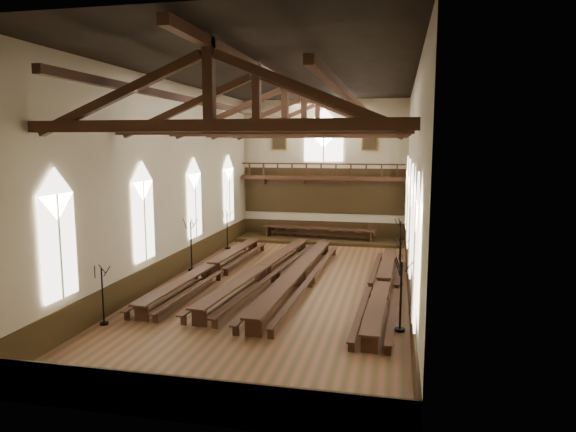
# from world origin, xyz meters

# --- Properties ---
(ground) EXTENTS (26.00, 26.00, 0.00)m
(ground) POSITION_xyz_m (0.00, 0.00, 0.00)
(ground) COLOR brown
(ground) RESTS_ON ground
(room_walls) EXTENTS (26.00, 26.00, 26.00)m
(room_walls) POSITION_xyz_m (0.00, 0.00, 6.46)
(room_walls) COLOR #BDB08E
(room_walls) RESTS_ON ground
(wainscot_band) EXTENTS (12.00, 26.00, 1.20)m
(wainscot_band) POSITION_xyz_m (0.00, 0.00, 0.60)
(wainscot_band) COLOR #352610
(wainscot_band) RESTS_ON ground
(side_windows) EXTENTS (11.85, 19.80, 4.50)m
(side_windows) POSITION_xyz_m (-0.00, -0.00, 3.74)
(side_windows) COLOR white
(side_windows) RESTS_ON room_walls
(end_window) EXTENTS (2.80, 0.12, 3.80)m
(end_window) POSITION_xyz_m (0.00, 12.90, 7.22)
(end_window) COLOR white
(end_window) RESTS_ON room_walls
(minstrels_gallery) EXTENTS (11.80, 1.24, 3.70)m
(minstrels_gallery) POSITION_xyz_m (0.00, 12.66, 3.91)
(minstrels_gallery) COLOR #371A11
(minstrels_gallery) RESTS_ON room_walls
(portraits) EXTENTS (7.75, 0.09, 1.45)m
(portraits) POSITION_xyz_m (0.00, 12.90, 7.10)
(portraits) COLOR brown
(portraits) RESTS_ON room_walls
(roof_trusses) EXTENTS (11.70, 25.70, 2.80)m
(roof_trusses) POSITION_xyz_m (0.00, -0.00, 8.22)
(roof_trusses) COLOR #371A11
(roof_trusses) RESTS_ON room_walls
(refectory_row_a) EXTENTS (1.81, 14.44, 0.75)m
(refectory_row_a) POSITION_xyz_m (-4.00, 0.36, 0.55)
(refectory_row_a) COLOR #371A11
(refectory_row_a) RESTS_ON ground
(refectory_row_b) EXTENTS (2.27, 14.90, 0.79)m
(refectory_row_b) POSITION_xyz_m (-1.22, 0.48, 0.58)
(refectory_row_b) COLOR #371A11
(refectory_row_b) RESTS_ON ground
(refectory_row_c) EXTENTS (1.87, 14.88, 0.80)m
(refectory_row_c) POSITION_xyz_m (0.67, -0.09, 0.58)
(refectory_row_c) COLOR #371A11
(refectory_row_c) RESTS_ON ground
(refectory_row_d) EXTENTS (1.70, 14.25, 0.73)m
(refectory_row_d) POSITION_xyz_m (4.80, -0.94, 0.53)
(refectory_row_d) COLOR #371A11
(refectory_row_d) RESTS_ON ground
(dais) EXTENTS (11.40, 3.05, 0.20)m
(dais) POSITION_xyz_m (-0.09, 11.40, 0.10)
(dais) COLOR #352610
(dais) RESTS_ON ground
(high_table) EXTENTS (8.16, 1.59, 0.76)m
(high_table) POSITION_xyz_m (-0.09, 11.40, 0.85)
(high_table) COLOR #371A11
(high_table) RESTS_ON dais
(high_chairs) EXTENTS (7.62, 0.42, 0.94)m
(high_chairs) POSITION_xyz_m (-0.09, 12.19, 0.72)
(high_chairs) COLOR #371A11
(high_chairs) RESTS_ON dais
(candelabrum_left_near) EXTENTS (0.65, 0.72, 2.34)m
(candelabrum_left_near) POSITION_xyz_m (-5.55, -7.12, 0.71)
(candelabrum_left_near) COLOR black
(candelabrum_left_near) RESTS_ON ground
(candelabrum_left_mid) EXTENTS (0.87, 0.82, 2.88)m
(candelabrum_left_mid) POSITION_xyz_m (-5.55, 1.49, 0.88)
(candelabrum_left_mid) COLOR black
(candelabrum_left_mid) RESTS_ON ground
(candelabrum_left_far) EXTENTS (0.73, 0.79, 2.59)m
(candelabrum_left_far) POSITION_xyz_m (-5.55, 7.50, 0.79)
(candelabrum_left_far) COLOR black
(candelabrum_left_far) RESTS_ON ground
(candelabrum_right_near) EXTENTS (0.75, 0.85, 2.77)m
(candelabrum_right_near) POSITION_xyz_m (5.55, -5.43, 0.84)
(candelabrum_right_near) COLOR black
(candelabrum_right_near) RESTS_ON ground
(candelabrum_right_mid) EXTENTS (0.69, 0.67, 2.29)m
(candelabrum_right_mid) POSITION_xyz_m (5.55, 0.97, 0.70)
(candelabrum_right_mid) COLOR black
(candelabrum_right_mid) RESTS_ON ground
(candelabrum_right_far) EXTENTS (0.82, 0.83, 2.79)m
(candelabrum_right_far) POSITION_xyz_m (5.55, 4.52, 0.85)
(candelabrum_right_far) COLOR black
(candelabrum_right_far) RESTS_ON ground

